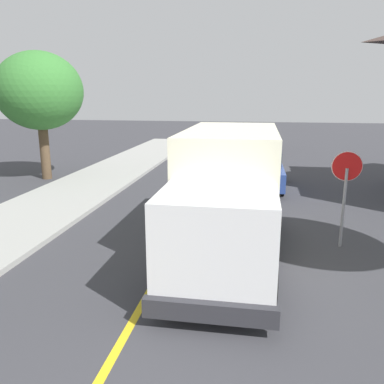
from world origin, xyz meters
TOP-DOWN VIEW (x-y plane):
  - centre_line_yellow at (0.00, 10.00)m, footprint 0.16×56.00m
  - box_truck at (1.46, 8.95)m, footprint 2.41×7.18m
  - parked_car_near at (2.39, 16.68)m, footprint 1.84×4.42m
  - parked_car_mid at (2.36, 23.86)m, footprint 1.96×4.46m
  - parked_car_far at (1.64, 30.19)m, footprint 1.99×4.48m
  - stop_sign at (4.52, 9.81)m, footprint 0.80×0.10m
  - street_tree_down_block at (-8.17, 16.84)m, footprint 4.07×4.07m

SIDE VIEW (x-z plane):
  - centre_line_yellow at x=0.00m, z-range 0.00..0.01m
  - parked_car_near at x=2.39m, z-range -0.04..1.63m
  - parked_car_mid at x=2.36m, z-range -0.04..1.63m
  - parked_car_far at x=1.64m, z-range -0.04..1.63m
  - box_truck at x=1.46m, z-range 0.17..3.37m
  - stop_sign at x=4.52m, z-range 0.53..3.18m
  - street_tree_down_block at x=-8.17m, z-range 1.18..7.26m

